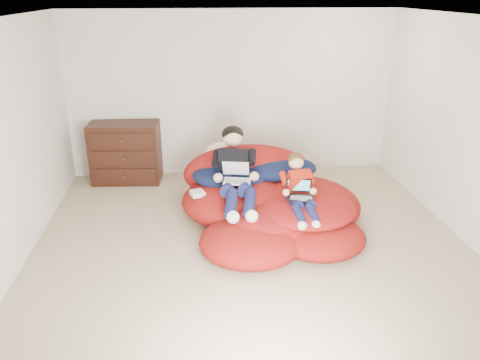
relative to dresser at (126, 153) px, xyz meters
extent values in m
cube|color=tan|center=(1.65, -2.23, -0.58)|extent=(5.10, 5.10, 0.25)
cube|color=silver|center=(1.65, 0.28, 0.79)|extent=(5.10, 0.02, 2.50)
cube|color=silver|center=(1.65, -4.74, 0.79)|extent=(5.10, 0.02, 2.50)
cube|color=silver|center=(-0.86, -2.23, 0.79)|extent=(0.02, 5.10, 2.50)
cube|color=silver|center=(4.16, -2.23, 0.79)|extent=(0.02, 5.10, 2.50)
cube|color=white|center=(1.65, -2.23, 2.05)|extent=(5.10, 5.10, 0.02)
cube|color=#32170E|center=(0.00, 0.01, 0.00)|extent=(1.06, 0.59, 0.92)
cube|color=#32170E|center=(0.00, -0.26, -0.27)|extent=(0.91, 0.09, 0.22)
cylinder|color=#4C3F26|center=(0.00, -0.28, -0.27)|extent=(0.03, 0.06, 0.03)
cube|color=#32170E|center=(0.00, -0.26, 0.00)|extent=(0.91, 0.09, 0.22)
cylinder|color=#4C3F26|center=(0.00, -0.28, 0.00)|extent=(0.03, 0.06, 0.03)
cube|color=#32170E|center=(0.00, -0.26, 0.27)|extent=(0.91, 0.09, 0.22)
cylinder|color=#4C3F26|center=(0.00, -0.28, 0.27)|extent=(0.03, 0.06, 0.03)
ellipsoid|color=#A21712|center=(1.60, -1.38, -0.24)|extent=(1.52, 1.37, 0.55)
ellipsoid|color=#A21712|center=(2.36, -1.55, -0.26)|extent=(1.53, 1.48, 0.55)
ellipsoid|color=#A21712|center=(2.00, -1.97, -0.28)|extent=(1.40, 1.12, 0.45)
ellipsoid|color=#A21712|center=(1.63, -2.32, -0.32)|extent=(1.18, 1.08, 0.39)
ellipsoid|color=#A21712|center=(2.40, -2.27, -0.33)|extent=(1.09, 0.99, 0.36)
ellipsoid|color=#A21712|center=(1.76, -0.87, -0.06)|extent=(1.78, 0.79, 0.79)
ellipsoid|color=#121C41|center=(1.51, -1.13, 0.02)|extent=(1.04, 0.85, 0.26)
ellipsoid|color=#121C41|center=(2.13, -1.06, 0.06)|extent=(1.07, 0.75, 0.26)
ellipsoid|color=#A21717|center=(2.33, -1.91, -0.12)|extent=(1.21, 1.21, 0.22)
ellipsoid|color=#A21717|center=(1.83, -2.09, -0.16)|extent=(0.88, 0.79, 0.16)
ellipsoid|color=white|center=(1.41, -0.62, 0.16)|extent=(0.45, 0.29, 0.29)
cube|color=black|center=(1.53, -1.29, 0.22)|extent=(0.45, 0.56, 0.52)
sphere|color=#DFAD88|center=(1.53, -1.10, 0.52)|extent=(0.25, 0.25, 0.25)
ellipsoid|color=black|center=(1.53, -1.07, 0.56)|extent=(0.28, 0.27, 0.22)
cylinder|color=#13173D|center=(1.43, -1.66, 0.06)|extent=(0.24, 0.44, 0.23)
cylinder|color=#13173D|center=(1.43, -2.03, 0.02)|extent=(0.21, 0.42, 0.26)
sphere|color=white|center=(1.43, -2.23, -0.05)|extent=(0.15, 0.15, 0.15)
cylinder|color=#13173D|center=(1.64, -1.66, 0.06)|extent=(0.24, 0.44, 0.23)
cylinder|color=#13173D|center=(1.64, -2.03, 0.02)|extent=(0.21, 0.42, 0.26)
sphere|color=white|center=(1.64, -2.23, -0.05)|extent=(0.15, 0.15, 0.15)
cube|color=red|center=(2.24, -1.78, 0.13)|extent=(0.30, 0.34, 0.40)
sphere|color=#DFAD88|center=(2.24, -1.69, 0.37)|extent=(0.18, 0.18, 0.18)
ellipsoid|color=#4D2C14|center=(2.24, -1.66, 0.41)|extent=(0.21, 0.19, 0.16)
cylinder|color=#13173D|center=(2.17, -2.02, -0.01)|extent=(0.16, 0.31, 0.17)
cylinder|color=#13173D|center=(2.17, -2.29, -0.04)|extent=(0.14, 0.30, 0.19)
sphere|color=white|center=(2.17, -2.44, -0.09)|extent=(0.11, 0.11, 0.11)
cylinder|color=#13173D|center=(2.32, -2.02, -0.01)|extent=(0.16, 0.31, 0.17)
cylinder|color=#13173D|center=(2.32, -2.29, -0.04)|extent=(0.14, 0.30, 0.19)
sphere|color=white|center=(2.32, -2.44, -0.09)|extent=(0.11, 0.11, 0.11)
cube|color=silver|center=(1.53, -1.65, 0.14)|extent=(0.37, 0.29, 0.01)
cube|color=gray|center=(1.53, -1.66, 0.14)|extent=(0.30, 0.18, 0.00)
cube|color=silver|center=(1.53, -1.48, 0.24)|extent=(0.34, 0.18, 0.21)
cube|color=#3D7AD0|center=(1.53, -1.49, 0.25)|extent=(0.30, 0.15, 0.17)
cube|color=black|center=(2.24, -2.01, 0.04)|extent=(0.33, 0.26, 0.01)
cube|color=gray|center=(2.24, -2.02, 0.05)|extent=(0.27, 0.16, 0.00)
cube|color=black|center=(2.24, -1.87, 0.15)|extent=(0.30, 0.14, 0.20)
cube|color=teal|center=(2.24, -1.88, 0.15)|extent=(0.26, 0.11, 0.16)
cube|color=silver|center=(1.05, -1.56, -0.04)|extent=(0.20, 0.20, 0.06)
camera|label=1|loc=(1.02, -6.85, 2.30)|focal=35.00mm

